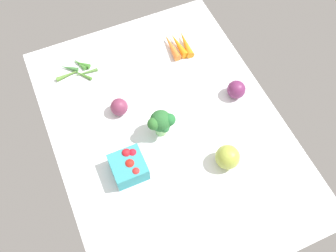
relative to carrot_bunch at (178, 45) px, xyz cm
name	(u,v)px	position (x,y,z in cm)	size (l,w,h in cm)	color
tablecloth	(168,130)	(-31.59, 18.20, -2.48)	(104.00, 76.00, 2.00)	white
carrot_bunch	(178,45)	(0.00, 0.00, 0.00)	(14.03, 9.42, 3.00)	orange
red_onion_center	(119,107)	(-18.48, 30.80, 1.54)	(6.04, 6.04, 6.04)	#7B324F
heirloom_tomato_green	(228,157)	(-50.50, 5.91, 2.48)	(7.91, 7.91, 7.91)	#A1AE40
berry_basket	(129,166)	(-40.75, 35.65, 2.08)	(10.42, 10.42, 7.48)	teal
okra_pile	(76,70)	(4.77, 39.81, -0.69)	(12.53, 15.44, 1.97)	#437D3F
red_onion_near_basket	(236,89)	(-28.35, -9.47, 1.77)	(6.51, 6.51, 6.51)	#6D2957
broccoli_head	(161,122)	(-31.63, 20.75, 5.31)	(8.11, 9.39, 10.79)	#95CC7F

